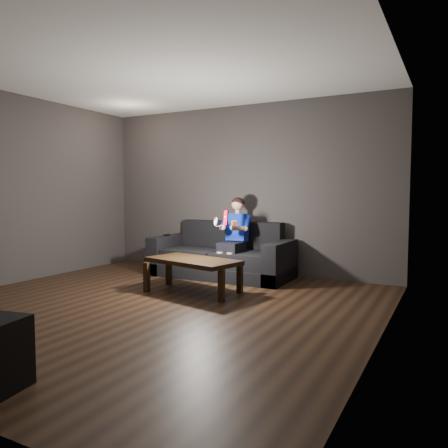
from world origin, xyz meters
The scene contains 11 objects.
floor centered at (0.00, 0.00, 0.00)m, with size 5.00×5.00×0.00m, color black.
back_wall centered at (0.00, 2.50, 1.35)m, with size 5.00×0.04×2.70m, color #413B39.
left_wall centered at (-2.50, 0.00, 1.35)m, with size 0.04×5.00×2.70m, color #413B39.
right_wall centered at (2.50, 0.00, 1.35)m, with size 0.04×5.00×2.70m, color #413B39.
ceiling centered at (0.00, 0.00, 2.70)m, with size 5.00×5.00×0.02m, color white.
sofa centered at (-0.12, 1.99, 0.27)m, with size 2.17×0.94×0.84m.
child centered at (0.12, 1.93, 0.72)m, with size 0.46×0.57×1.14m.
wii_remote_red centered at (0.21, 1.49, 0.94)m, with size 0.06×0.08×0.21m.
nunchuk_white centered at (0.05, 1.49, 0.89)m, with size 0.06×0.09×0.14m.
wii_remote_black centered at (-1.10, 1.91, 0.61)m, with size 0.05×0.15×0.03m.
coffee_table centered at (0.08, 0.82, 0.38)m, with size 1.32×0.86×0.44m.
Camera 1 is at (3.05, -3.92, 1.29)m, focal length 35.00 mm.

